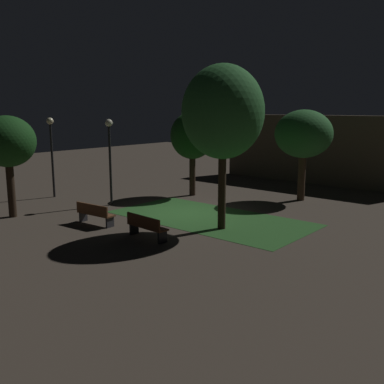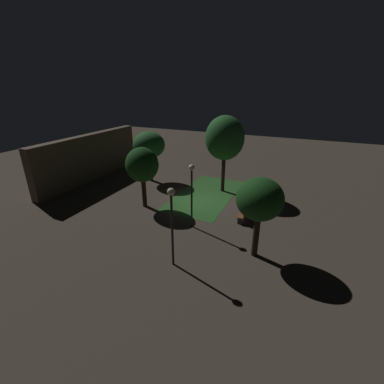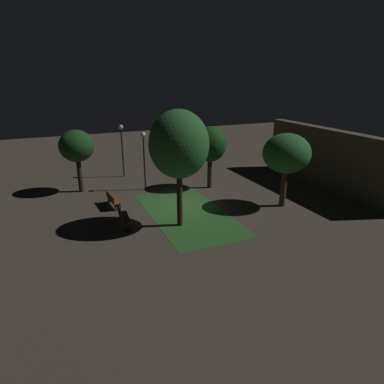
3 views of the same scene
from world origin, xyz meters
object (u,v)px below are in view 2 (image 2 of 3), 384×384
Objects in this scene: bench_near_trees at (253,196)px; lamp_post_plaza_east at (192,185)px; bench_by_lamp at (244,212)px; tree_back_right at (260,200)px; tree_back_left at (149,145)px; lamp_post_plaza_west at (172,214)px; tree_right_canopy at (225,138)px; tree_near_wall at (142,165)px.

bench_near_trees is 6.55m from lamp_post_plaza_east.
bench_by_lamp is 4.95m from tree_back_right.
bench_near_trees is 0.40× the size of tree_back_left.
lamp_post_plaza_west is at bearing 167.22° from bench_near_trees.
lamp_post_plaza_west is at bearing 124.41° from tree_back_right.
tree_right_canopy is 1.44× the size of tree_back_right.
tree_near_wall is (-4.01, 7.28, 2.72)m from bench_near_trees.
tree_back_right is 4.57m from lamp_post_plaza_east.
bench_near_trees is 0.29× the size of tree_right_canopy.
tree_back_left is at bearing 83.74° from bench_near_trees.
tree_back_right reaches higher than lamp_post_plaza_west.
lamp_post_plaza_east is (-1.40, -4.47, -0.34)m from tree_near_wall.
tree_near_wall is 1.07× the size of lamp_post_plaza_west.
tree_back_left is (4.11, 9.93, 2.89)m from bench_by_lamp.
lamp_post_plaza_east reaches higher than bench_by_lamp.
lamp_post_plaza_east is (3.91, 0.70, -0.02)m from lamp_post_plaza_west.
tree_back_right reaches higher than bench_near_trees.
tree_right_canopy is at bearing -88.58° from tree_back_left.
tree_right_canopy reaches higher than bench_near_trees.
tree_near_wall is 9.24m from tree_back_right.
tree_back_right is at bearing -158.46° from bench_by_lamp.
bench_near_trees is 0.44× the size of lamp_post_plaza_east.
bench_near_trees is (3.02, -0.00, 0.00)m from bench_by_lamp.
tree_near_wall reaches higher than lamp_post_plaza_east.
tree_near_wall is at bearing 44.20° from lamp_post_plaza_west.
tree_back_left is (5.10, 2.64, 0.16)m from tree_near_wall.
tree_right_canopy is at bearing -39.88° from tree_near_wall.
tree_right_canopy is at bearing 28.41° from tree_back_right.
tree_right_canopy is 1.51× the size of lamp_post_plaza_east.
tree_near_wall is (-5.27, 4.41, -1.31)m from tree_right_canopy.
tree_back_left reaches higher than tree_near_wall.
tree_right_canopy is at bearing 4.12° from lamp_post_plaza_west.
tree_back_right is (-2.83, -8.79, 0.04)m from tree_near_wall.
bench_by_lamp is 7.84m from tree_near_wall.
lamp_post_plaza_west reaches higher than bench_near_trees.
bench_by_lamp is 6.55m from tree_right_canopy.
tree_back_left is 1.05× the size of tree_back_right.
tree_right_canopy reaches higher than tree_back_left.
tree_near_wall is 4.69m from lamp_post_plaza_east.
bench_by_lamp is 0.44× the size of lamp_post_plaza_east.
tree_back_right is at bearing -107.86° from tree_near_wall.
tree_near_wall reaches higher than bench_near_trees.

